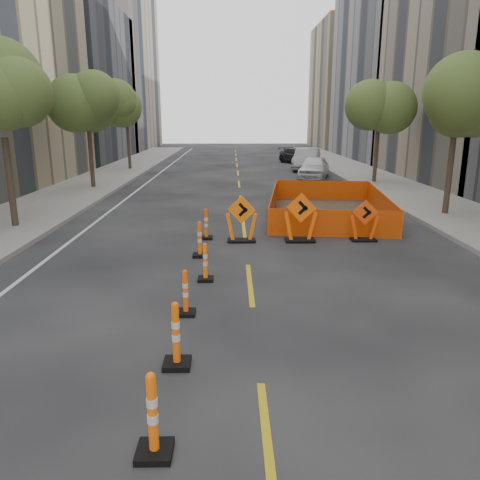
{
  "coord_description": "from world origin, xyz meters",
  "views": [
    {
      "loc": [
        -0.43,
        -6.89,
        3.96
      ],
      "look_at": [
        -0.24,
        4.07,
        1.1
      ],
      "focal_mm": 35.0,
      "sensor_mm": 36.0,
      "label": 1
    }
  ],
  "objects_px": {
    "channelizer_1": "(153,414)",
    "chevron_sign_left": "(241,219)",
    "channelizer_5": "(200,239)",
    "channelizer_6": "(206,224)",
    "chevron_sign_right": "(365,220)",
    "chevron_sign_center": "(301,217)",
    "channelizer_4": "(205,262)",
    "parked_car_mid": "(307,159)",
    "channelizer_3": "(185,292)",
    "parked_car_far": "(298,156)",
    "channelizer_2": "(176,335)",
    "parked_car_near": "(314,167)"
  },
  "relations": [
    {
      "from": "channelizer_1",
      "to": "chevron_sign_left",
      "type": "distance_m",
      "value": 10.18
    },
    {
      "from": "channelizer_5",
      "to": "channelizer_6",
      "type": "xyz_separation_m",
      "value": [
        0.08,
        2.1,
        -0.01
      ]
    },
    {
      "from": "chevron_sign_right",
      "to": "chevron_sign_center",
      "type": "bearing_deg",
      "value": -174.48
    },
    {
      "from": "channelizer_4",
      "to": "channelizer_5",
      "type": "xyz_separation_m",
      "value": [
        -0.28,
        2.1,
        0.04
      ]
    },
    {
      "from": "channelizer_4",
      "to": "parked_car_mid",
      "type": "height_order",
      "value": "parked_car_mid"
    },
    {
      "from": "channelizer_3",
      "to": "channelizer_5",
      "type": "height_order",
      "value": "channelizer_5"
    },
    {
      "from": "chevron_sign_center",
      "to": "parked_car_far",
      "type": "distance_m",
      "value": 27.61
    },
    {
      "from": "channelizer_2",
      "to": "chevron_sign_right",
      "type": "relative_size",
      "value": 0.81
    },
    {
      "from": "chevron_sign_center",
      "to": "channelizer_2",
      "type": "bearing_deg",
      "value": -90.49
    },
    {
      "from": "channelizer_5",
      "to": "chevron_sign_center",
      "type": "bearing_deg",
      "value": 27.93
    },
    {
      "from": "channelizer_2",
      "to": "parked_car_far",
      "type": "relative_size",
      "value": 0.24
    },
    {
      "from": "parked_car_near",
      "to": "channelizer_6",
      "type": "bearing_deg",
      "value": -94.88
    },
    {
      "from": "channelizer_2",
      "to": "parked_car_far",
      "type": "height_order",
      "value": "parked_car_far"
    },
    {
      "from": "chevron_sign_left",
      "to": "chevron_sign_center",
      "type": "bearing_deg",
      "value": 16.74
    },
    {
      "from": "parked_car_near",
      "to": "parked_car_far",
      "type": "bearing_deg",
      "value": 104.56
    },
    {
      "from": "channelizer_6",
      "to": "channelizer_5",
      "type": "bearing_deg",
      "value": -92.13
    },
    {
      "from": "channelizer_5",
      "to": "parked_car_mid",
      "type": "xyz_separation_m",
      "value": [
        6.8,
        23.62,
        0.29
      ]
    },
    {
      "from": "channelizer_3",
      "to": "channelizer_6",
      "type": "xyz_separation_m",
      "value": [
        0.09,
        6.29,
        0.03
      ]
    },
    {
      "from": "parked_car_far",
      "to": "chevron_sign_right",
      "type": "bearing_deg",
      "value": -116.42
    },
    {
      "from": "channelizer_2",
      "to": "parked_car_mid",
      "type": "distance_m",
      "value": 30.67
    },
    {
      "from": "channelizer_2",
      "to": "parked_car_near",
      "type": "relative_size",
      "value": 0.26
    },
    {
      "from": "channelizer_5",
      "to": "parked_car_mid",
      "type": "height_order",
      "value": "parked_car_mid"
    },
    {
      "from": "chevron_sign_center",
      "to": "parked_car_far",
      "type": "xyz_separation_m",
      "value": [
        3.68,
        27.37,
        -0.14
      ]
    },
    {
      "from": "parked_car_far",
      "to": "parked_car_mid",
      "type": "bearing_deg",
      "value": -114.02
    },
    {
      "from": "channelizer_1",
      "to": "parked_car_far",
      "type": "height_order",
      "value": "parked_car_far"
    },
    {
      "from": "channelizer_5",
      "to": "parked_car_near",
      "type": "height_order",
      "value": "parked_car_near"
    },
    {
      "from": "chevron_sign_center",
      "to": "chevron_sign_right",
      "type": "relative_size",
      "value": 1.17
    },
    {
      "from": "channelizer_1",
      "to": "chevron_sign_center",
      "type": "xyz_separation_m",
      "value": [
        3.2,
        10.08,
        0.26
      ]
    },
    {
      "from": "channelizer_3",
      "to": "chevron_sign_center",
      "type": "distance_m",
      "value": 6.72
    },
    {
      "from": "parked_car_mid",
      "to": "parked_car_near",
      "type": "bearing_deg",
      "value": -78.2
    },
    {
      "from": "channelizer_5",
      "to": "parked_car_far",
      "type": "bearing_deg",
      "value": 76.68
    },
    {
      "from": "parked_car_far",
      "to": "channelizer_1",
      "type": "bearing_deg",
      "value": -123.56
    },
    {
      "from": "channelizer_4",
      "to": "channelizer_5",
      "type": "height_order",
      "value": "channelizer_5"
    },
    {
      "from": "channelizer_5",
      "to": "parked_car_mid",
      "type": "bearing_deg",
      "value": 73.95
    },
    {
      "from": "channelizer_4",
      "to": "parked_car_mid",
      "type": "xyz_separation_m",
      "value": [
        6.52,
        25.72,
        0.33
      ]
    },
    {
      "from": "channelizer_3",
      "to": "chevron_sign_center",
      "type": "bearing_deg",
      "value": 61.39
    },
    {
      "from": "channelizer_6",
      "to": "chevron_sign_right",
      "type": "bearing_deg",
      "value": -3.87
    },
    {
      "from": "channelizer_1",
      "to": "channelizer_4",
      "type": "relative_size",
      "value": 1.14
    },
    {
      "from": "channelizer_4",
      "to": "chevron_sign_center",
      "type": "relative_size",
      "value": 0.6
    },
    {
      "from": "channelizer_6",
      "to": "chevron_sign_left",
      "type": "bearing_deg",
      "value": -18.11
    },
    {
      "from": "channelizer_2",
      "to": "channelizer_3",
      "type": "xyz_separation_m",
      "value": [
        -0.05,
        2.1,
        -0.08
      ]
    },
    {
      "from": "parked_car_mid",
      "to": "channelizer_2",
      "type": "bearing_deg",
      "value": -87.56
    },
    {
      "from": "channelizer_2",
      "to": "chevron_sign_center",
      "type": "relative_size",
      "value": 0.69
    },
    {
      "from": "chevron_sign_center",
      "to": "parked_car_far",
      "type": "height_order",
      "value": "chevron_sign_center"
    },
    {
      "from": "channelizer_1",
      "to": "parked_car_mid",
      "type": "distance_m",
      "value": 32.72
    },
    {
      "from": "channelizer_1",
      "to": "chevron_sign_center",
      "type": "distance_m",
      "value": 10.58
    },
    {
      "from": "channelizer_3",
      "to": "parked_car_far",
      "type": "height_order",
      "value": "parked_car_far"
    },
    {
      "from": "chevron_sign_center",
      "to": "channelizer_4",
      "type": "bearing_deg",
      "value": -106.49
    },
    {
      "from": "channelizer_1",
      "to": "parked_car_far",
      "type": "distance_m",
      "value": 38.08
    },
    {
      "from": "channelizer_3",
      "to": "channelizer_4",
      "type": "bearing_deg",
      "value": 82.05
    }
  ]
}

